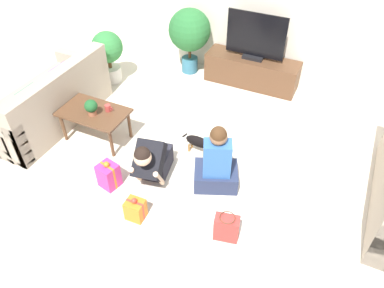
{
  "coord_description": "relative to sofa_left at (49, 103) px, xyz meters",
  "views": [
    {
      "loc": [
        1.34,
        -3.0,
        3.43
      ],
      "look_at": [
        -0.1,
        0.05,
        0.45
      ],
      "focal_mm": 35.0,
      "sensor_mm": 36.0,
      "label": 1
    }
  ],
  "objects": [
    {
      "name": "ground_plane",
      "position": [
        2.41,
        -0.13,
        -0.31
      ],
      "size": [
        16.0,
        16.0,
        0.0
      ],
      "primitive_type": "plane",
      "color": "beige"
    },
    {
      "name": "person_kneeling",
      "position": [
        1.95,
        -0.43,
        0.02
      ],
      "size": [
        0.45,
        0.78,
        0.76
      ],
      "rotation": [
        0.0,
        0.0,
        0.2
      ],
      "color": "#23232D",
      "rests_on": "ground_plane"
    },
    {
      "name": "tv_console",
      "position": [
        2.33,
        2.21,
        -0.07
      ],
      "size": [
        1.52,
        0.45,
        0.48
      ],
      "color": "brown",
      "rests_on": "ground_plane"
    },
    {
      "name": "mug",
      "position": [
        1.03,
        0.04,
        0.2
      ],
      "size": [
        0.12,
        0.08,
        0.09
      ],
      "color": "#B23D38",
      "rests_on": "coffee_table"
    },
    {
      "name": "potted_plant_corner_left",
      "position": [
        0.15,
        1.31,
        0.21
      ],
      "size": [
        0.51,
        0.51,
        0.87
      ],
      "color": "beige",
      "rests_on": "ground_plane"
    },
    {
      "name": "sofa_left",
      "position": [
        0.0,
        0.0,
        0.0
      ],
      "size": [
        0.88,
        1.93,
        0.88
      ],
      "rotation": [
        0.0,
        0.0,
        -1.57
      ],
      "color": "tan",
      "rests_on": "ground_plane"
    },
    {
      "name": "coffee_table",
      "position": [
        0.85,
        -0.05,
        0.09
      ],
      "size": [
        0.91,
        0.56,
        0.47
      ],
      "color": "brown",
      "rests_on": "ground_plane"
    },
    {
      "name": "gift_box_b",
      "position": [
        1.51,
        -0.72,
        -0.15
      ],
      "size": [
        0.26,
        0.25,
        0.38
      ],
      "rotation": [
        0.0,
        0.0,
        -0.22
      ],
      "color": "#CC3389",
      "rests_on": "ground_plane"
    },
    {
      "name": "wall_back",
      "position": [
        2.41,
        2.5,
        0.99
      ],
      "size": [
        8.4,
        0.06,
        2.6
      ],
      "color": "silver",
      "rests_on": "ground_plane"
    },
    {
      "name": "gift_bag_a",
      "position": [
        3.07,
        -0.83,
        -0.15
      ],
      "size": [
        0.28,
        0.2,
        0.34
      ],
      "rotation": [
        0.0,
        0.0,
        0.21
      ],
      "color": "red",
      "rests_on": "ground_plane"
    },
    {
      "name": "dog",
      "position": [
        2.28,
        0.27,
        -0.13
      ],
      "size": [
        0.52,
        0.15,
        0.28
      ],
      "rotation": [
        0.0,
        0.0,
        1.51
      ],
      "color": "black",
      "rests_on": "ground_plane"
    },
    {
      "name": "potted_plant_back_left",
      "position": [
        1.22,
        2.16,
        0.42
      ],
      "size": [
        0.7,
        0.7,
        1.12
      ],
      "color": "#336B84",
      "rests_on": "ground_plane"
    },
    {
      "name": "person_sitting",
      "position": [
        2.68,
        -0.17,
        0.03
      ],
      "size": [
        0.63,
        0.6,
        0.93
      ],
      "rotation": [
        0.0,
        0.0,
        3.54
      ],
      "color": "#283351",
      "rests_on": "ground_plane"
    },
    {
      "name": "tv",
      "position": [
        2.33,
        2.21,
        0.5
      ],
      "size": [
        0.94,
        0.2,
        0.74
      ],
      "color": "black",
      "rests_on": "tv_console"
    },
    {
      "name": "tabletop_plant",
      "position": [
        0.89,
        -0.11,
        0.28
      ],
      "size": [
        0.17,
        0.17,
        0.22
      ],
      "color": "#A36042",
      "rests_on": "coffee_table"
    },
    {
      "name": "gift_box_a",
      "position": [
        2.05,
        -1.01,
        -0.19
      ],
      "size": [
        0.21,
        0.19,
        0.31
      ],
      "rotation": [
        0.0,
        0.0,
        0.03
      ],
      "color": "orange",
      "rests_on": "ground_plane"
    }
  ]
}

